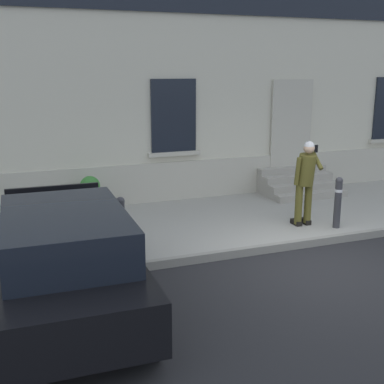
{
  "coord_description": "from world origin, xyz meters",
  "views": [
    {
      "loc": [
        -4.92,
        -6.64,
        3.3
      ],
      "look_at": [
        -1.8,
        1.6,
        1.1
      ],
      "focal_mm": 46.75,
      "sensor_mm": 36.0,
      "label": 1
    }
  ],
  "objects_px": {
    "bollard_far_left": "(121,224)",
    "planter_cream": "(91,194)",
    "person_on_phone": "(306,178)",
    "bollard_near_person": "(338,201)",
    "hatchback_car_black": "(66,260)"
  },
  "relations": [
    {
      "from": "bollard_far_left",
      "to": "planter_cream",
      "type": "height_order",
      "value": "bollard_far_left"
    },
    {
      "from": "planter_cream",
      "to": "bollard_far_left",
      "type": "bearing_deg",
      "value": -88.73
    },
    {
      "from": "bollard_far_left",
      "to": "person_on_phone",
      "type": "relative_size",
      "value": 0.6
    },
    {
      "from": "bollard_near_person",
      "to": "person_on_phone",
      "type": "distance_m",
      "value": 0.79
    },
    {
      "from": "person_on_phone",
      "to": "planter_cream",
      "type": "xyz_separation_m",
      "value": [
        -3.92,
        2.35,
        -0.55
      ]
    },
    {
      "from": "bollard_near_person",
      "to": "bollard_far_left",
      "type": "height_order",
      "value": "same"
    },
    {
      "from": "hatchback_car_black",
      "to": "person_on_phone",
      "type": "relative_size",
      "value": 2.35
    },
    {
      "from": "bollard_near_person",
      "to": "bollard_far_left",
      "type": "xyz_separation_m",
      "value": [
        -4.41,
        0.0,
        0.0
      ]
    },
    {
      "from": "person_on_phone",
      "to": "bollard_near_person",
      "type": "bearing_deg",
      "value": -28.95
    },
    {
      "from": "person_on_phone",
      "to": "hatchback_car_black",
      "type": "bearing_deg",
      "value": -155.56
    },
    {
      "from": "hatchback_car_black",
      "to": "person_on_phone",
      "type": "xyz_separation_m",
      "value": [
        4.96,
        1.87,
        0.36
      ]
    },
    {
      "from": "hatchback_car_black",
      "to": "bollard_far_left",
      "type": "distance_m",
      "value": 1.88
    },
    {
      "from": "bollard_far_left",
      "to": "planter_cream",
      "type": "bearing_deg",
      "value": 91.27
    },
    {
      "from": "bollard_far_left",
      "to": "person_on_phone",
      "type": "bearing_deg",
      "value": 5.23
    },
    {
      "from": "hatchback_car_black",
      "to": "bollard_near_person",
      "type": "xyz_separation_m",
      "value": [
        5.51,
        1.52,
        -0.08
      ]
    }
  ]
}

